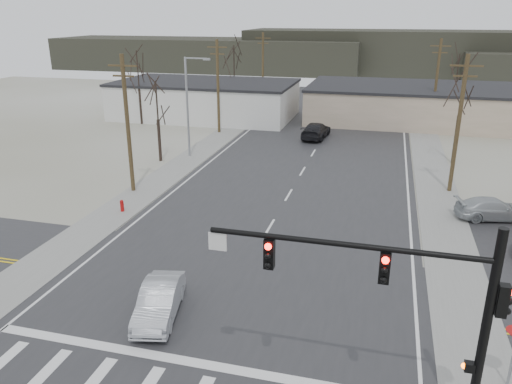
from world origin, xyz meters
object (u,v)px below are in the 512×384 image
(car_far_a, at_px, (316,130))
(fire_hydrant, at_px, (122,206))
(car_far_b, at_px, (316,94))
(car_parked_silver, at_px, (493,209))
(sedan_crossing, at_px, (159,301))
(traffic_signal_mast, at_px, (420,300))

(car_far_a, bearing_deg, fire_hydrant, 73.28)
(car_far_b, bearing_deg, car_far_a, -76.15)
(car_far_a, height_order, car_parked_silver, car_far_a)
(sedan_crossing, relative_size, car_far_a, 0.79)
(fire_hydrant, xyz_separation_m, sedan_crossing, (7.73, -10.62, 0.33))
(fire_hydrant, height_order, sedan_crossing, sedan_crossing)
(traffic_signal_mast, xyz_separation_m, car_parked_silver, (5.75, 19.20, -3.95))
(sedan_crossing, height_order, car_parked_silver, sedan_crossing)
(sedan_crossing, distance_m, car_far_b, 60.91)
(sedan_crossing, bearing_deg, car_far_a, 74.75)
(traffic_signal_mast, relative_size, car_far_b, 2.52)
(sedan_crossing, distance_m, car_far_a, 34.72)
(car_far_b, relative_size, car_parked_silver, 0.75)
(fire_hydrant, distance_m, sedan_crossing, 13.14)
(car_far_a, distance_m, car_parked_silver, 23.83)
(traffic_signal_mast, relative_size, fire_hydrant, 10.29)
(sedan_crossing, relative_size, car_far_b, 1.25)
(fire_hydrant, height_order, car_far_a, car_far_a)
(car_parked_silver, bearing_deg, fire_hydrant, 88.81)
(traffic_signal_mast, height_order, sedan_crossing, traffic_signal_mast)
(fire_hydrant, relative_size, car_parked_silver, 0.18)
(sedan_crossing, xyz_separation_m, car_far_b, (-2.02, 60.87, -0.13))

